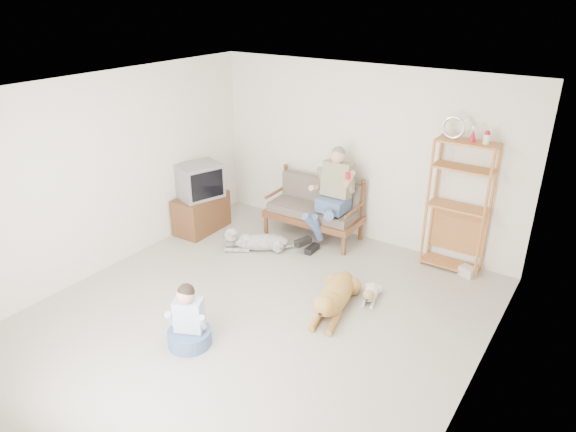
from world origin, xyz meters
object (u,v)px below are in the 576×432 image
Objects in this scene: etagere at (458,206)px; tv_stand at (201,213)px; golden_retriever at (334,297)px; loveseat at (315,207)px.

tv_stand is (-3.80, -1.05, -0.66)m from etagere.
tv_stand reaches higher than golden_retriever.
loveseat is 2.21m from etagere.
golden_retriever is (2.93, -0.80, -0.12)m from tv_stand.
tv_stand is at bearing -164.49° from etagere.
etagere is 2.19m from golden_retriever.
etagere is 1.53× the size of golden_retriever.
etagere is at bearing 14.25° from tv_stand.
golden_retriever is at bearing -16.50° from tv_stand.
golden_retriever is (1.28, -1.67, -0.31)m from loveseat.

